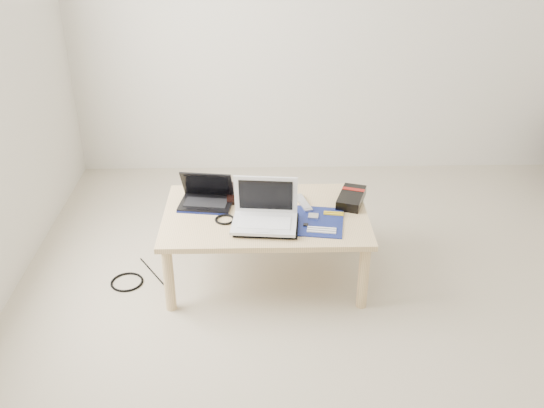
{
  "coord_description": "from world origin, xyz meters",
  "views": [
    {
      "loc": [
        -0.64,
        -2.32,
        1.99
      ],
      "look_at": [
        -0.58,
        0.54,
        0.46
      ],
      "focal_mm": 40.0,
      "sensor_mm": 36.0,
      "label": 1
    }
  ],
  "objects_px": {
    "white_laptop": "(265,214)",
    "netbook": "(206,197)",
    "coffee_table": "(265,221)",
    "gpu_box": "(351,198)"
  },
  "relations": [
    {
      "from": "netbook",
      "to": "white_laptop",
      "type": "relative_size",
      "value": 0.89
    },
    {
      "from": "white_laptop",
      "to": "gpu_box",
      "type": "xyz_separation_m",
      "value": [
        0.49,
        0.25,
        -0.04
      ]
    },
    {
      "from": "netbook",
      "to": "white_laptop",
      "type": "bearing_deg",
      "value": -37.21
    },
    {
      "from": "netbook",
      "to": "white_laptop",
      "type": "height_order",
      "value": "white_laptop"
    },
    {
      "from": "white_laptop",
      "to": "netbook",
      "type": "bearing_deg",
      "value": 142.79
    },
    {
      "from": "white_laptop",
      "to": "gpu_box",
      "type": "height_order",
      "value": "white_laptop"
    },
    {
      "from": "coffee_table",
      "to": "gpu_box",
      "type": "relative_size",
      "value": 3.94
    },
    {
      "from": "coffee_table",
      "to": "white_laptop",
      "type": "distance_m",
      "value": 0.18
    },
    {
      "from": "gpu_box",
      "to": "coffee_table",
      "type": "bearing_deg",
      "value": -166.39
    },
    {
      "from": "coffee_table",
      "to": "netbook",
      "type": "height_order",
      "value": "netbook"
    }
  ]
}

